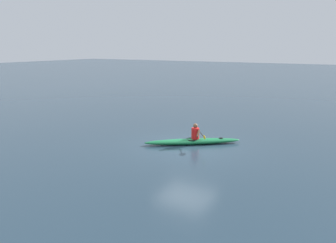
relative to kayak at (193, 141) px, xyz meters
name	(u,v)px	position (x,y,z in m)	size (l,w,h in m)	color
ground_plane	(187,147)	(0.04, 0.50, -0.13)	(160.00, 160.00, 0.00)	#233847
kayak	(193,141)	(0.00, 0.00, 0.00)	(3.87, 3.23, 0.25)	#19723F
kayaker	(196,132)	(-0.11, -0.09, 0.43)	(1.51, 1.90, 0.72)	red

